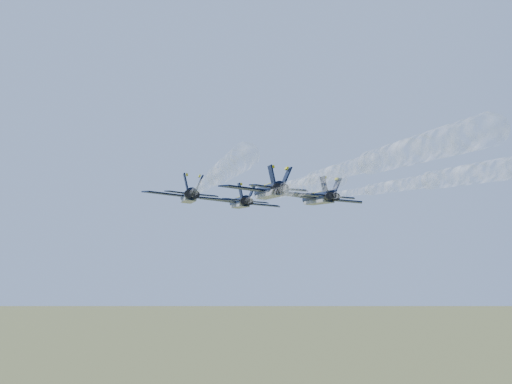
% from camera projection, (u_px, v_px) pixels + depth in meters
% --- Properties ---
extents(jet_lead, '(14.11, 19.20, 4.17)m').
position_uv_depth(jet_lead, '(240.00, 203.00, 116.81)').
color(jet_lead, black).
extents(jet_left, '(14.11, 19.20, 4.17)m').
position_uv_depth(jet_left, '(189.00, 196.00, 102.38)').
color(jet_left, black).
extents(jet_right, '(14.11, 19.20, 4.17)m').
position_uv_depth(jet_right, '(318.00, 198.00, 106.47)').
color(jet_right, black).
extents(jet_slot, '(14.11, 19.20, 4.17)m').
position_uv_depth(jet_slot, '(269.00, 191.00, 92.91)').
color(jet_slot, black).
extents(smoke_trail_lead, '(20.63, 50.64, 2.01)m').
position_uv_depth(smoke_trail_lead, '(289.00, 179.00, 76.28)').
color(smoke_trail_lead, white).
extents(smoke_trail_left, '(20.63, 50.64, 2.01)m').
position_uv_depth(smoke_trail_left, '(215.00, 163.00, 61.85)').
color(smoke_trail_left, white).
extents(smoke_trail_right, '(20.63, 50.64, 2.01)m').
position_uv_depth(smoke_trail_right, '(423.00, 168.00, 65.93)').
color(smoke_trail_right, white).
extents(smoke_trail_slot, '(20.63, 50.64, 2.01)m').
position_uv_depth(smoke_trail_slot, '(362.00, 148.00, 52.38)').
color(smoke_trail_slot, white).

